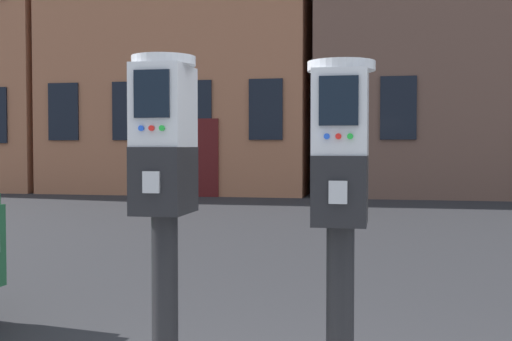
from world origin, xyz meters
name	(u,v)px	position (x,y,z in m)	size (l,w,h in m)	color
parking_meter_near_kerb	(164,195)	(-0.32, -0.29, 1.17)	(0.22, 0.25, 1.50)	black
parking_meter_twin_adjacent	(341,204)	(0.27, -0.29, 1.15)	(0.22, 0.25, 1.47)	black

